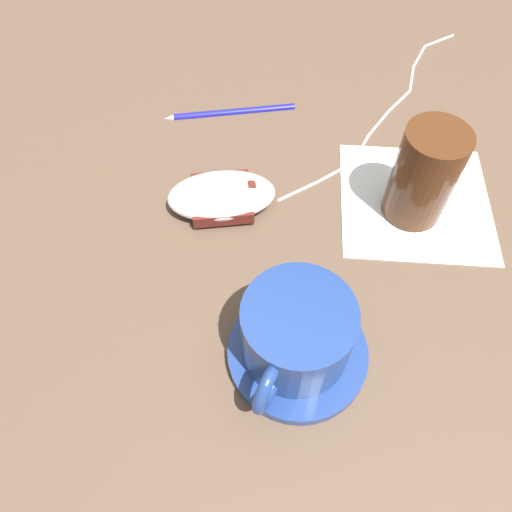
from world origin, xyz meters
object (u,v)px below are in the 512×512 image
Objects in this scene: coffee_cup at (296,333)px; drinking_glass at (424,175)px; computer_mouse at (222,196)px; pen at (231,110)px; saucer at (297,353)px.

coffee_cup is 0.21m from drinking_glass.
pen is at bearing -69.50° from computer_mouse.
coffee_cup is at bearing 123.69° from pen.
computer_mouse reaches higher than saucer.
coffee_cup reaches higher than computer_mouse.
coffee_cup is 0.94× the size of computer_mouse.
pen is (0.18, -0.27, -0.00)m from saucer.
drinking_glass is at bearing -106.66° from coffee_cup.
drinking_glass is (-0.06, -0.20, 0.01)m from coffee_cup.
pen is at bearing -56.31° from coffee_cup.
computer_mouse is at bearing 20.34° from drinking_glass.
coffee_cup is 0.18m from computer_mouse.
computer_mouse is 1.25× the size of drinking_glass.
coffee_cup is 1.17× the size of drinking_glass.
saucer is 0.18m from computer_mouse.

